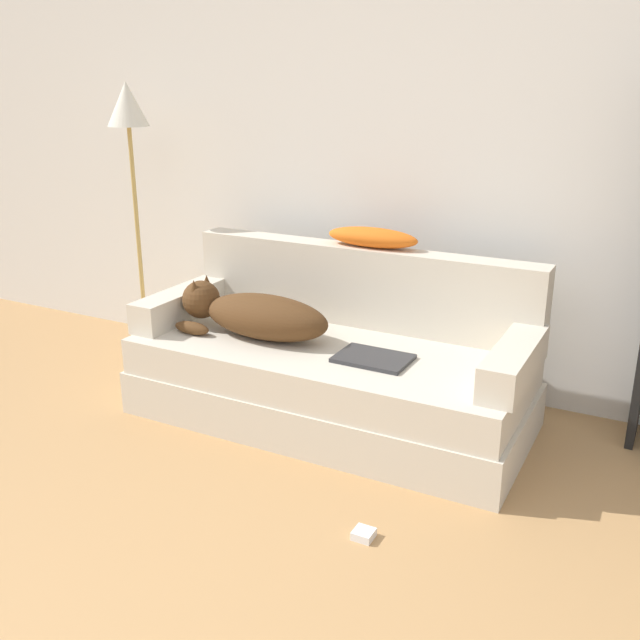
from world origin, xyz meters
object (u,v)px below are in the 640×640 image
dog (254,314)px  power_adapter (364,534)px  throw_pillow (372,237)px  laptop (373,358)px  couch (329,383)px  floor_lamp (130,145)px

dog → power_adapter: (0.92, -0.72, -0.48)m
throw_pillow → power_adapter: size_ratio=6.45×
dog → laptop: size_ratio=2.45×
couch → dog: size_ratio=2.33×
dog → floor_lamp: (-0.96, 0.30, 0.73)m
couch → floor_lamp: size_ratio=1.20×
couch → laptop: laptop is taller
floor_lamp → laptop: bearing=-11.6°
couch → floor_lamp: 1.70m
throw_pillow → floor_lamp: floor_lamp is taller
laptop → throw_pillow: size_ratio=0.69×
couch → throw_pillow: bearing=82.9°
throw_pillow → power_adapter: throw_pillow is taller
dog → floor_lamp: 1.24m
throw_pillow → floor_lamp: bearing=-175.0°
floor_lamp → power_adapter: size_ratio=21.31×
power_adapter → couch: bearing=124.4°
dog → power_adapter: size_ratio=10.96×
throw_pillow → floor_lamp: 1.44m
couch → floor_lamp: bearing=169.7°
power_adapter → dog: bearing=141.6°
throw_pillow → floor_lamp: size_ratio=0.30×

